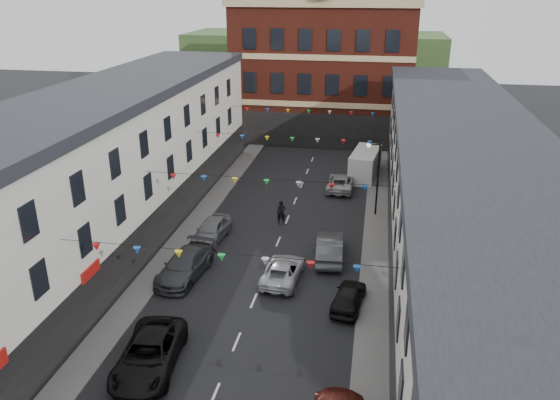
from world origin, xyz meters
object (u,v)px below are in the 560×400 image
Objects in this scene: car_left_e at (212,230)px; car_right_e at (330,247)px; street_lamp at (375,169)px; car_right_d at (349,297)px; car_left_d at (185,265)px; car_right_f at (341,182)px; pedestrian at (281,213)px; white_van at (365,164)px; car_left_c at (149,354)px; moving_car at (283,270)px.

car_right_e reaches higher than car_left_e.
street_lamp is 1.50× the size of car_right_d.
car_right_f is (8.49, 17.45, -0.11)m from car_left_d.
car_right_d is 12.18m from pedestrian.
car_left_d is at bearing -133.67° from street_lamp.
car_left_e is (0.09, 5.45, -0.01)m from car_left_d.
car_right_d is 0.68× the size of white_van.
street_lamp reaches higher than car_left_d.
white_van is at bearing 95.84° from street_lamp.
car_left_c is 1.44× the size of car_right_d.
car_left_e is at bearing -13.11° from car_right_e.
car_left_c is at bearing 65.75° from moving_car.
car_left_d is 23.72m from white_van.
pedestrian is at bearing 43.48° from car_left_e.
moving_car is (-5.29, -11.28, -3.25)m from street_lamp.
street_lamp reaches higher than car_right_f.
car_right_e is 6.49m from pedestrian.
moving_car is 2.45× the size of pedestrian.
car_left_e is 0.79× the size of white_van.
car_left_e is (-1.20, 14.19, -0.01)m from car_left_c.
street_lamp is at bearing 119.26° from car_right_f.
moving_car is 21.03m from white_van.
moving_car is (6.15, 0.71, -0.14)m from car_left_d.
car_left_e reaches higher than car_right_f.
car_right_e is at bearing 53.79° from car_left_c.
car_right_e is at bearing 30.79° from car_left_d.
white_van is at bearing 55.26° from pedestrian.
car_right_f is at bearing 68.65° from car_left_c.
car_left_c is at bearing -109.43° from pedestrian.
car_right_d is at bearing -94.39° from street_lamp.
car_right_f is at bearing 59.92° from car_left_e.
car_right_e is at bearing -108.74° from street_lamp.
car_left_d is 1.19× the size of car_left_e.
car_left_c is 2.97× the size of pedestrian.
car_left_c is 18.07m from pedestrian.
white_van reaches higher than car_right_d.
car_left_d is 6.20m from moving_car.
white_van is 13.61m from pedestrian.
car_left_d is at bearing 9.53° from moving_car.
car_right_e is (-2.69, -7.92, -3.08)m from street_lamp.
pedestrian is (-4.18, 4.96, 0.14)m from car_right_e.
car_left_e is at bearing -150.04° from street_lamp.
car_left_e is 0.92× the size of car_right_e.
car_left_d reaches higher than car_right_d.
car_right_e is at bearing -58.84° from pedestrian.
car_left_d is 2.84× the size of pedestrian.
moving_car is at bearing -115.12° from street_lamp.
car_left_c is at bearing 55.73° from car_right_e.
car_right_e is 1.00× the size of car_right_f.
moving_car is (4.86, 9.45, -0.14)m from car_left_c.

